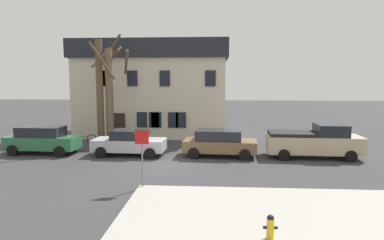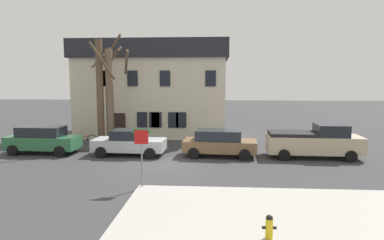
# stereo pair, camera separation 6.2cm
# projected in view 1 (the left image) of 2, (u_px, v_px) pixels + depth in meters

# --- Properties ---
(ground_plane) EXTENTS (120.00, 120.00, 0.00)m
(ground_plane) POSITION_uv_depth(u_px,v_px,m) (164.00, 166.00, 18.97)
(ground_plane) COLOR #38383A
(sidewalk_slab) EXTENTS (10.49, 7.67, 0.12)m
(sidewalk_slab) POSITION_uv_depth(u_px,v_px,m) (276.00, 227.00, 10.95)
(sidewalk_slab) COLOR #A8A59E
(sidewalk_slab) RESTS_ON ground_plane
(building_main) EXTENTS (12.66, 7.11, 7.87)m
(building_main) POSITION_uv_depth(u_px,v_px,m) (154.00, 88.00, 29.84)
(building_main) COLOR beige
(building_main) RESTS_ON ground_plane
(tree_bare_near) EXTENTS (2.10, 2.88, 7.87)m
(tree_bare_near) POSITION_uv_depth(u_px,v_px,m) (101.00, 89.00, 24.18)
(tree_bare_near) COLOR brown
(tree_bare_near) RESTS_ON ground_plane
(tree_bare_mid) EXTENTS (2.93, 2.48, 7.06)m
(tree_bare_mid) POSITION_uv_depth(u_px,v_px,m) (110.00, 94.00, 24.39)
(tree_bare_mid) COLOR brown
(tree_bare_mid) RESTS_ON ground_plane
(car_green_wagon) EXTENTS (4.56, 2.09, 1.75)m
(car_green_wagon) POSITION_uv_depth(u_px,v_px,m) (42.00, 140.00, 21.98)
(car_green_wagon) COLOR #2D6B42
(car_green_wagon) RESTS_ON ground_plane
(car_silver_sedan) EXTENTS (4.51, 2.14, 1.62)m
(car_silver_sedan) POSITION_uv_depth(u_px,v_px,m) (129.00, 143.00, 21.46)
(car_silver_sedan) COLOR #B7BABF
(car_silver_sedan) RESTS_ON ground_plane
(car_brown_wagon) EXTENTS (4.58, 2.36, 1.65)m
(car_brown_wagon) POSITION_uv_depth(u_px,v_px,m) (219.00, 142.00, 21.19)
(car_brown_wagon) COLOR brown
(car_brown_wagon) RESTS_ON ground_plane
(pickup_truck_beige) EXTENTS (5.58, 2.42, 2.06)m
(pickup_truck_beige) POSITION_uv_depth(u_px,v_px,m) (314.00, 141.00, 20.85)
(pickup_truck_beige) COLOR #C6B793
(pickup_truck_beige) RESTS_ON ground_plane
(fire_hydrant) EXTENTS (0.42, 0.22, 0.72)m
(fire_hydrant) POSITION_uv_depth(u_px,v_px,m) (270.00, 226.00, 10.00)
(fire_hydrant) COLOR gold
(fire_hydrant) RESTS_ON sidewalk_slab
(street_sign_pole) EXTENTS (0.76, 0.07, 2.63)m
(street_sign_pole) POSITION_uv_depth(u_px,v_px,m) (142.00, 147.00, 14.71)
(street_sign_pole) COLOR slate
(street_sign_pole) RESTS_ON ground_plane
(bicycle_leaning) EXTENTS (1.69, 0.57, 1.03)m
(bicycle_leaning) POSITION_uv_depth(u_px,v_px,m) (84.00, 139.00, 25.16)
(bicycle_leaning) COLOR black
(bicycle_leaning) RESTS_ON ground_plane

